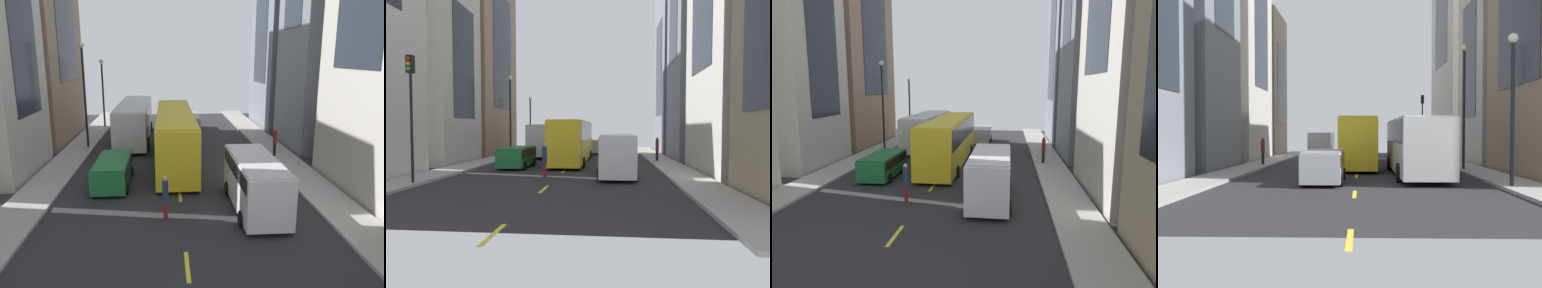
{
  "view_description": "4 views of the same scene",
  "coord_description": "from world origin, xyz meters",
  "views": [
    {
      "loc": [
        -0.66,
        -25.79,
        7.45
      ],
      "look_at": [
        0.9,
        -3.55,
        1.99
      ],
      "focal_mm": 34.38,
      "sensor_mm": 36.0,
      "label": 1
    },
    {
      "loc": [
        3.23,
        -29.85,
        2.92
      ],
      "look_at": [
        0.35,
        -0.72,
        1.6
      ],
      "focal_mm": 31.35,
      "sensor_mm": 36.0,
      "label": 2
    },
    {
      "loc": [
        4.48,
        -26.54,
        5.99
      ],
      "look_at": [
        1.4,
        -3.05,
        2.0
      ],
      "focal_mm": 31.71,
      "sensor_mm": 36.0,
      "label": 3
    },
    {
      "loc": [
        -0.26,
        30.42,
        2.52
      ],
      "look_at": [
        0.68,
        -4.16,
        1.58
      ],
      "focal_mm": 37.57,
      "sensor_mm": 36.0,
      "label": 4
    }
  ],
  "objects": [
    {
      "name": "ground_plane",
      "position": [
        0.0,
        0.0,
        0.0
      ],
      "size": [
        41.72,
        41.72,
        0.0
      ],
      "primitive_type": "plane",
      "color": "#28282B"
    },
    {
      "name": "sidewalk_west",
      "position": [
        -7.71,
        0.0,
        0.07
      ],
      "size": [
        2.3,
        44.0,
        0.15
      ],
      "primitive_type": "cube",
      "color": "#9E9B93",
      "rests_on": "ground"
    },
    {
      "name": "sidewalk_east",
      "position": [
        7.71,
        0.0,
        0.07
      ],
      "size": [
        2.3,
        44.0,
        0.15
      ],
      "primitive_type": "cube",
      "color": "#9E9B93",
      "rests_on": "ground"
    },
    {
      "name": "lane_stripe_0",
      "position": [
        0.0,
        -21.0,
        0.01
      ],
      "size": [
        0.16,
        2.0,
        0.01
      ],
      "primitive_type": "cube",
      "color": "yellow",
      "rests_on": "ground"
    },
    {
      "name": "lane_stripe_1",
      "position": [
        0.0,
        -14.0,
        0.01
      ],
      "size": [
        0.16,
        2.0,
        0.01
      ],
      "primitive_type": "cube",
      "color": "yellow",
      "rests_on": "ground"
    },
    {
      "name": "lane_stripe_2",
      "position": [
        0.0,
        -7.0,
        0.01
      ],
      "size": [
        0.16,
        2.0,
        0.01
      ],
      "primitive_type": "cube",
      "color": "yellow",
      "rests_on": "ground"
    },
    {
      "name": "lane_stripe_3",
      "position": [
        0.0,
        0.0,
        0.01
      ],
      "size": [
        0.16,
        2.0,
        0.01
      ],
      "primitive_type": "cube",
      "color": "yellow",
      "rests_on": "ground"
    },
    {
      "name": "lane_stripe_4",
      "position": [
        0.0,
        7.0,
        0.01
      ],
      "size": [
        0.16,
        2.0,
        0.01
      ],
      "primitive_type": "cube",
      "color": "yellow",
      "rests_on": "ground"
    },
    {
      "name": "lane_stripe_5",
      "position": [
        0.0,
        14.0,
        0.01
      ],
      "size": [
        0.16,
        2.0,
        0.01
      ],
      "primitive_type": "cube",
      "color": "yellow",
      "rests_on": "ground"
    },
    {
      "name": "lane_stripe_6",
      "position": [
        0.0,
        21.0,
        0.01
      ],
      "size": [
        0.16,
        2.0,
        0.01
      ],
      "primitive_type": "cube",
      "color": "yellow",
      "rests_on": "ground"
    },
    {
      "name": "building_west_1",
      "position": [
        -13.07,
        -2.61,
        8.47
      ],
      "size": [
        8.1,
        7.25,
        16.94
      ],
      "color": "#B7B2A8",
      "rests_on": "ground"
    },
    {
      "name": "building_west_2",
      "position": [
        -13.76,
        7.48,
        11.57
      ],
      "size": [
        9.5,
        10.91,
        23.14
      ],
      "color": "#937760",
      "rests_on": "ground"
    },
    {
      "name": "building_east_3",
      "position": [
        13.45,
        12.41,
        10.24
      ],
      "size": [
        8.86,
        8.52,
        20.48
      ],
      "color": "slate",
      "rests_on": "ground"
    },
    {
      "name": "city_bus_white",
      "position": [
        -3.48,
        6.42,
        2.01
      ],
      "size": [
        2.81,
        11.32,
        3.35
      ],
      "color": "silver",
      "rests_on": "ground"
    },
    {
      "name": "streetcar_yellow",
      "position": [
        -0.08,
        -0.42,
        2.12
      ],
      "size": [
        2.7,
        13.46,
        3.59
      ],
      "color": "yellow",
      "rests_on": "ground"
    },
    {
      "name": "delivery_van_white",
      "position": [
        3.59,
        -9.07,
        1.52
      ],
      "size": [
        2.25,
        6.17,
        2.58
      ],
      "color": "white",
      "rests_on": "ground"
    },
    {
      "name": "car_green_0",
      "position": [
        -3.82,
        -5.15,
        0.92
      ],
      "size": [
        2.04,
        4.6,
        1.55
      ],
      "color": "#1E7238",
      "rests_on": "ground"
    },
    {
      "name": "car_silver_1",
      "position": [
        1.61,
        10.1,
        0.97
      ],
      "size": [
        2.05,
        4.71,
        1.64
      ],
      "color": "#B7BABF",
      "rests_on": "ground"
    },
    {
      "name": "pedestrian_walking_far",
      "position": [
        -0.78,
        -9.94,
        1.12
      ],
      "size": [
        0.28,
        0.28,
        2.07
      ],
      "rotation": [
        0.0,
        0.0,
        1.8
      ],
      "color": "maroon",
      "rests_on": "ground"
    },
    {
      "name": "pedestrian_waiting_curb",
      "position": [
        7.25,
        -0.05,
        1.25
      ],
      "size": [
        0.29,
        0.29,
        2.04
      ],
      "rotation": [
        0.0,
        0.0,
        1.08
      ],
      "color": "black",
      "rests_on": "ground"
    },
    {
      "name": "traffic_light_near_corner",
      "position": [
        -6.96,
        -13.6,
        4.63
      ],
      "size": [
        0.32,
        0.44,
        6.51
      ],
      "color": "black",
      "rests_on": "ground"
    },
    {
      "name": "streetlamp_near",
      "position": [
        -7.06,
        3.69,
        5.08
      ],
      "size": [
        0.44,
        0.44,
        8.2
      ],
      "color": "black",
      "rests_on": "ground"
    },
    {
      "name": "streetlamp_far",
      "position": [
        -7.06,
        12.21,
        4.35
      ],
      "size": [
        0.44,
        0.44,
        6.83
      ],
      "color": "black",
      "rests_on": "ground"
    }
  ]
}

